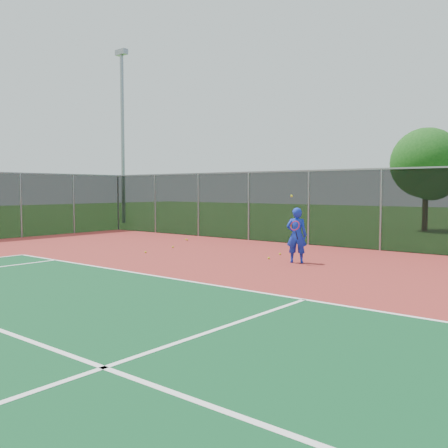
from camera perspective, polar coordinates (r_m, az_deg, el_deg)
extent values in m
plane|color=#224F16|center=(9.40, -11.26, -10.07)|extent=(120.00, 120.00, 0.00)
cube|color=maroon|center=(10.75, -2.94, -8.16)|extent=(30.00, 20.00, 0.02)
cube|color=white|center=(10.39, 9.17, -8.52)|extent=(22.00, 0.10, 0.00)
cube|color=white|center=(6.70, -13.58, -15.67)|extent=(18.00, 0.10, 0.00)
cube|color=black|center=(19.16, 17.49, 1.56)|extent=(30.00, 0.04, 3.00)
cube|color=gray|center=(19.16, 17.59, 6.05)|extent=(30.00, 0.06, 0.06)
imported|color=#142EC3|center=(15.38, 8.30, -1.28)|extent=(0.73, 0.62, 1.70)
cylinder|color=black|center=(15.09, 8.30, -1.30)|extent=(0.03, 0.15, 0.27)
torus|color=#A51414|center=(14.98, 8.12, -0.18)|extent=(0.30, 0.13, 0.29)
sphere|color=#BEC917|center=(15.54, 7.74, 3.20)|extent=(0.07, 0.07, 0.07)
sphere|color=#BEC917|center=(17.85, -8.96, -3.19)|extent=(0.07, 0.07, 0.07)
sphere|color=#BEC917|center=(21.96, -4.24, -1.81)|extent=(0.07, 0.07, 0.07)
sphere|color=#BEC917|center=(19.30, -5.86, -2.62)|extent=(0.07, 0.07, 0.07)
sphere|color=#BEC917|center=(22.14, -4.35, -1.76)|extent=(0.07, 0.07, 0.07)
sphere|color=#BEC917|center=(16.17, 5.14, -3.90)|extent=(0.07, 0.07, 0.07)
sphere|color=#BEC917|center=(17.25, 6.42, -3.41)|extent=(0.07, 0.07, 0.07)
cylinder|color=gray|center=(34.54, -11.50, 9.41)|extent=(0.24, 0.24, 11.15)
cube|color=gray|center=(35.55, -11.64, 18.67)|extent=(0.90, 0.40, 0.35)
cylinder|color=#342112|center=(29.31, 21.99, 1.36)|extent=(0.30, 0.30, 2.14)
sphere|color=#144512|center=(29.32, 22.12, 6.48)|extent=(3.81, 3.81, 3.81)
sphere|color=#144512|center=(28.90, 22.67, 5.09)|extent=(2.62, 2.62, 2.62)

